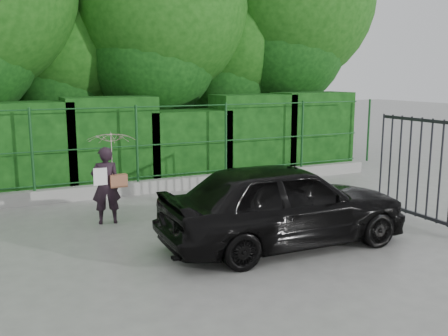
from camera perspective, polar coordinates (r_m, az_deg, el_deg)
name	(u,v)px	position (r m, az deg, el deg)	size (l,w,h in m)	color
ground	(193,258)	(7.81, -3.61, -10.20)	(80.00, 80.00, 0.00)	gray
kerb	(122,189)	(11.91, -11.63, -2.39)	(14.00, 0.25, 0.30)	#9E9E99
fence	(129,144)	(11.77, -10.77, 2.69)	(14.13, 0.06, 1.80)	#14431B
hedge	(115,144)	(12.73, -12.31, 2.64)	(14.20, 1.20, 2.29)	black
trees	(128,10)	(15.15, -10.93, 17.35)	(17.10, 6.15, 8.08)	black
woman	(110,163)	(9.60, -12.86, 0.57)	(0.91, 0.92, 1.74)	black
car	(284,203)	(8.23, 6.88, -4.04)	(1.66, 4.14, 1.41)	black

